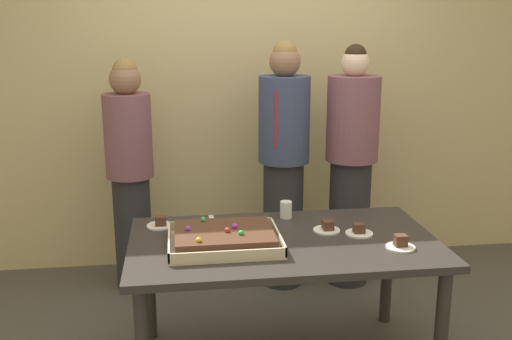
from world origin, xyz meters
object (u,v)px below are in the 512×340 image
at_px(plated_slice_near_right, 327,228).
at_px(person_serving_front, 351,165).
at_px(cake_server_utensil, 212,221).
at_px(person_green_shirt_behind, 284,163).
at_px(party_table, 283,255).
at_px(sheet_cake, 224,238).
at_px(plated_slice_near_left, 401,244).
at_px(person_striped_tie_right, 130,171).
at_px(plated_slice_far_right, 160,223).
at_px(drink_cup_nearest, 286,210).
at_px(plated_slice_far_left, 359,231).

bearing_deg(plated_slice_near_right, person_serving_front, 65.89).
height_order(cake_server_utensil, person_green_shirt_behind, person_green_shirt_behind).
bearing_deg(party_table, plated_slice_near_right, 20.34).
bearing_deg(sheet_cake, plated_slice_near_left, -10.13).
height_order(sheet_cake, person_striped_tie_right, person_striped_tie_right).
xyz_separation_m(party_table, sheet_cake, (-0.32, -0.04, 0.13)).
bearing_deg(plated_slice_far_right, plated_slice_near_right, -12.25).
distance_m(person_green_shirt_behind, person_striped_tie_right, 1.07).
xyz_separation_m(cake_server_utensil, person_green_shirt_behind, (0.55, 0.70, 0.16)).
height_order(drink_cup_nearest, person_serving_front, person_serving_front).
xyz_separation_m(sheet_cake, plated_slice_near_left, (0.89, -0.16, -0.02)).
distance_m(plated_slice_far_left, plated_slice_far_right, 1.11).
xyz_separation_m(sheet_cake, plated_slice_far_left, (0.74, 0.06, -0.02)).
relative_size(sheet_cake, drink_cup_nearest, 5.76).
distance_m(plated_slice_near_right, person_green_shirt_behind, 0.96).
relative_size(party_table, plated_slice_far_right, 10.91).
distance_m(cake_server_utensil, person_striped_tie_right, 0.96).
height_order(plated_slice_near_left, cake_server_utensil, plated_slice_near_left).
height_order(party_table, sheet_cake, sheet_cake).
bearing_deg(person_serving_front, drink_cup_nearest, 1.26).
bearing_deg(cake_server_utensil, person_green_shirt_behind, 51.77).
relative_size(sheet_cake, plated_slice_near_left, 3.84).
distance_m(sheet_cake, cake_server_utensil, 0.38).
bearing_deg(person_striped_tie_right, party_table, 12.29).
xyz_separation_m(plated_slice_near_left, cake_server_utensil, (-0.93, 0.54, -0.02)).
xyz_separation_m(plated_slice_near_right, person_serving_front, (0.40, 0.90, 0.13)).
relative_size(party_table, sheet_cake, 2.84).
bearing_deg(plated_slice_far_left, sheet_cake, -175.21).
bearing_deg(plated_slice_near_left, person_striped_tie_right, 137.21).
distance_m(sheet_cake, plated_slice_far_right, 0.47).
bearing_deg(person_striped_tie_right, plated_slice_far_right, -10.52).
distance_m(party_table, person_serving_front, 1.23).
relative_size(party_table, plated_slice_near_right, 10.91).
bearing_deg(cake_server_utensil, party_table, -43.39).
relative_size(plated_slice_near_right, person_striped_tie_right, 0.09).
height_order(party_table, plated_slice_far_left, plated_slice_far_left).
relative_size(plated_slice_far_left, person_green_shirt_behind, 0.09).
height_order(party_table, cake_server_utensil, cake_server_utensil).
height_order(plated_slice_near_right, drink_cup_nearest, drink_cup_nearest).
relative_size(party_table, plated_slice_near_left, 10.91).
bearing_deg(plated_slice_far_right, cake_server_utensil, 8.46).
xyz_separation_m(plated_slice_near_left, drink_cup_nearest, (-0.49, 0.55, 0.03)).
xyz_separation_m(plated_slice_near_right, plated_slice_far_left, (0.16, -0.07, -0.00)).
bearing_deg(person_green_shirt_behind, person_serving_front, 110.90).
relative_size(party_table, person_green_shirt_behind, 0.94).
relative_size(plated_slice_near_left, plated_slice_near_right, 1.00).
bearing_deg(plated_slice_near_right, plated_slice_far_left, -24.92).
bearing_deg(plated_slice_near_left, person_green_shirt_behind, 107.16).
distance_m(party_table, cake_server_utensil, 0.50).
bearing_deg(party_table, drink_cup_nearest, 77.42).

